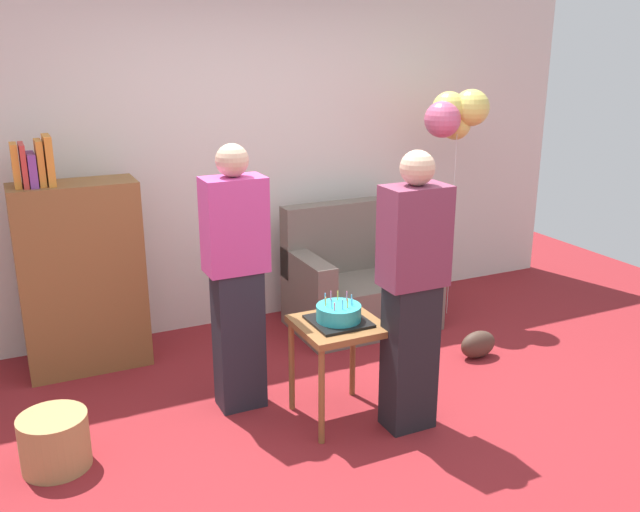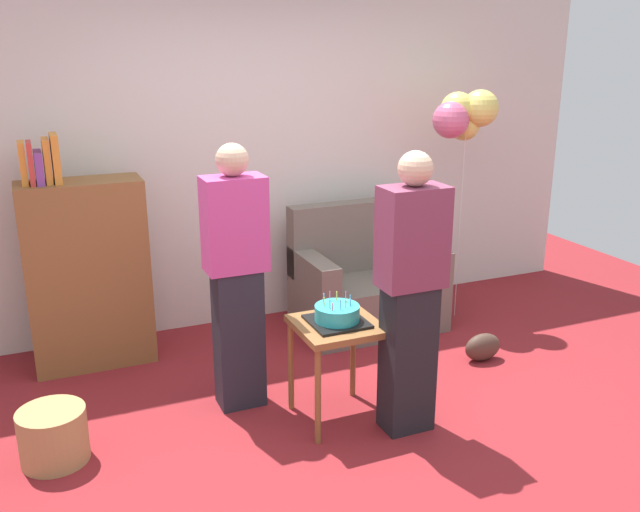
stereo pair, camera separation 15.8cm
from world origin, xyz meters
TOP-DOWN VIEW (x-y plane):
  - ground_plane at (0.00, 0.00)m, footprint 8.00×8.00m
  - wall_back at (0.00, 2.05)m, footprint 6.00×0.10m
  - couch at (0.76, 1.50)m, footprint 1.10×0.70m
  - bookshelf at (-1.30, 1.63)m, footprint 0.80×0.36m
  - side_table at (-0.05, 0.27)m, footprint 0.48×0.48m
  - birthday_cake at (-0.05, 0.27)m, footprint 0.32×0.32m
  - person_blowing_candles at (-0.53, 0.67)m, footprint 0.36×0.22m
  - person_holding_cake at (0.28, 0.01)m, footprint 0.36×0.22m
  - wicker_basket at (-1.63, 0.46)m, footprint 0.36×0.36m
  - handbag at (1.23, 0.57)m, footprint 0.28×0.14m
  - balloon_bunch at (1.53, 1.41)m, footprint 0.53×0.35m

SIDE VIEW (x-z plane):
  - ground_plane at x=0.00m, z-range 0.00..0.00m
  - handbag at x=1.23m, z-range 0.00..0.20m
  - wicker_basket at x=-1.63m, z-range 0.00..0.30m
  - couch at x=0.76m, z-range -0.14..0.82m
  - side_table at x=-0.05m, z-range 0.21..0.83m
  - birthday_cake at x=-0.05m, z-range 0.58..0.75m
  - bookshelf at x=-1.30m, z-range -0.13..1.48m
  - person_blowing_candles at x=-0.53m, z-range 0.02..1.65m
  - person_holding_cake at x=0.28m, z-range 0.02..1.65m
  - wall_back at x=0.00m, z-range 0.00..2.70m
  - balloon_bunch at x=1.53m, z-range 0.72..2.55m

